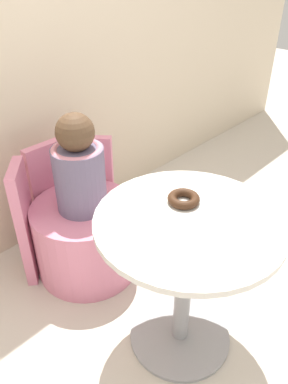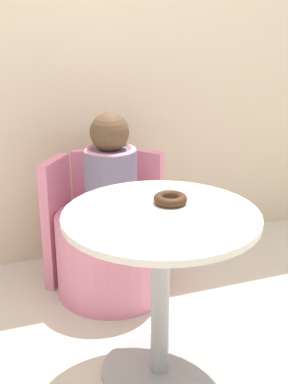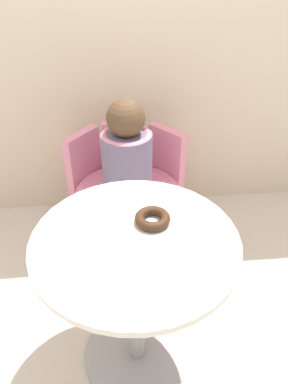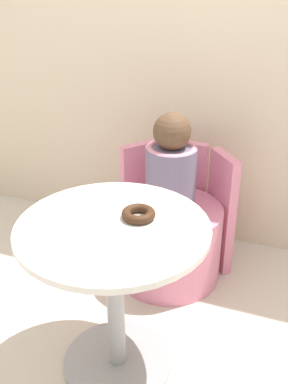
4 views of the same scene
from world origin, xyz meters
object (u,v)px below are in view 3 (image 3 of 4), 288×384
Objects in this scene: child_figure at (126,153)px; donut at (151,219)px; round_table at (134,279)px; tub_chair at (128,221)px.

child_figure is 0.59m from donut.
round_table is 0.72m from tub_chair.
tub_chair is (0.01, 0.67, -0.28)m from round_table.
tub_chair is 0.77m from donut.
round_table is at bearing -91.04° from tub_chair.
child_figure is at bearing 88.96° from round_table.
round_table is 1.29× the size of tub_chair.
child_figure is 3.98× the size of donut.
child_figure is at bearing 95.49° from donut.
round_table reaches higher than tub_chair.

